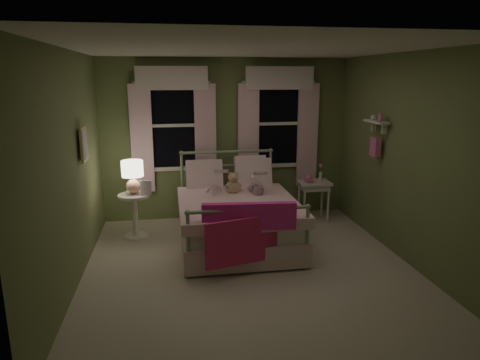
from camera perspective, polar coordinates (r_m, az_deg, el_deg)
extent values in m
plane|color=beige|center=(5.39, 1.30, -11.65)|extent=(4.20, 4.20, 0.00)
plane|color=white|center=(4.88, 1.47, 17.14)|extent=(4.20, 4.20, 0.00)
plane|color=#6E834E|center=(7.02, -1.82, 5.41)|extent=(4.00, 0.00, 4.00)
plane|color=#6E834E|center=(3.01, 8.86, -5.93)|extent=(4.00, 0.00, 4.00)
plane|color=#6E834E|center=(5.01, -21.71, 1.13)|extent=(0.00, 4.20, 4.20)
plane|color=#6E834E|center=(5.69, 21.60, 2.54)|extent=(0.00, 4.20, 4.20)
cube|color=white|center=(5.99, -0.50, -4.69)|extent=(1.44, 1.94, 0.26)
cube|color=white|center=(6.07, -0.49, -6.85)|extent=(1.54, 2.02, 0.30)
cube|color=white|center=(5.79, -0.27, -3.46)|extent=(1.58, 1.75, 0.14)
cylinder|color=#9EB793|center=(5.96, -7.10, -6.09)|extent=(0.04, 1.90, 0.04)
cylinder|color=#9EB793|center=(6.16, 5.88, -5.40)|extent=(0.04, 1.90, 0.04)
cylinder|color=#9EB793|center=(6.81, -7.68, -1.19)|extent=(0.04, 0.04, 1.15)
cylinder|color=#9EB793|center=(6.99, 4.03, -0.72)|extent=(0.04, 0.04, 1.15)
sphere|color=#9EB793|center=(6.69, -7.84, 3.58)|extent=(0.07, 0.07, 0.07)
sphere|color=#9EB793|center=(6.87, 4.11, 3.94)|extent=(0.07, 0.07, 0.07)
cylinder|color=#9EB793|center=(6.74, -1.79, 3.78)|extent=(1.42, 0.04, 0.04)
cylinder|color=#9EB793|center=(6.78, -1.77, 1.95)|extent=(1.38, 0.03, 0.03)
cylinder|color=#9EB793|center=(5.02, -6.88, -8.71)|extent=(0.04, 0.04, 0.80)
cylinder|color=#9EB793|center=(5.26, 8.89, -7.72)|extent=(0.04, 0.04, 0.80)
sphere|color=#9EB793|center=(4.88, -7.02, -4.37)|extent=(0.07, 0.07, 0.07)
sphere|color=#9EB793|center=(5.13, 9.06, -3.55)|extent=(0.07, 0.07, 0.07)
cylinder|color=#9EB793|center=(4.96, 1.22, -3.99)|extent=(1.42, 0.04, 0.04)
cube|color=white|center=(6.51, -4.76, 0.24)|extent=(0.55, 0.32, 0.57)
cube|color=white|center=(6.61, 1.81, 0.49)|extent=(0.55, 0.32, 0.57)
cube|color=white|center=(6.58, 1.39, 1.15)|extent=(0.48, 0.30, 0.51)
cube|color=#E72D9E|center=(4.98, 1.22, -4.87)|extent=(1.10, 0.20, 0.32)
cube|color=#DE2B6A|center=(5.01, 1.35, -8.04)|extent=(1.07, 0.32, 0.55)
imported|color=#F7D1DD|center=(6.25, -3.69, 0.97)|extent=(0.29, 0.21, 0.73)
imported|color=#F7D1DD|center=(6.32, 1.37, 1.46)|extent=(0.42, 0.34, 0.80)
imported|color=beige|center=(6.00, -3.45, 0.70)|extent=(0.20, 0.12, 0.26)
imported|color=beige|center=(6.09, 1.81, 0.50)|extent=(0.21, 0.14, 0.26)
sphere|color=tan|center=(6.18, -0.93, -0.92)|extent=(0.20, 0.20, 0.20)
sphere|color=tan|center=(6.12, -0.91, 0.30)|extent=(0.15, 0.15, 0.15)
sphere|color=tan|center=(6.11, -1.33, 0.79)|extent=(0.06, 0.06, 0.06)
sphere|color=tan|center=(6.12, -0.50, 0.82)|extent=(0.06, 0.06, 0.06)
sphere|color=tan|center=(6.13, -1.63, -0.84)|extent=(0.08, 0.08, 0.08)
sphere|color=tan|center=(6.16, -0.16, -0.78)|extent=(0.08, 0.08, 0.08)
sphere|color=#8C6B51|center=(6.07, -0.84, 0.14)|extent=(0.05, 0.05, 0.05)
cylinder|color=white|center=(6.36, -13.97, -2.03)|extent=(0.46, 0.46, 0.04)
cylinder|color=white|center=(6.44, -13.81, -4.69)|extent=(0.08, 0.08, 0.60)
cylinder|color=white|center=(6.54, -13.66, -7.23)|extent=(0.34, 0.34, 0.03)
sphere|color=#FFAC96|center=(6.32, -14.04, -0.81)|extent=(0.20, 0.20, 0.20)
cylinder|color=pink|center=(6.29, -14.10, 0.25)|extent=(0.03, 0.03, 0.12)
cylinder|color=#FFEAC6|center=(6.26, -14.17, 1.49)|extent=(0.31, 0.31, 0.23)
imported|color=beige|center=(6.26, -13.12, -1.95)|extent=(0.20, 0.25, 0.02)
cube|color=white|center=(7.02, 9.85, -0.36)|extent=(0.50, 0.40, 0.04)
cube|color=white|center=(7.04, 9.83, -0.91)|extent=(0.44, 0.34, 0.08)
cylinder|color=white|center=(6.90, 8.58, -3.30)|extent=(0.04, 0.04, 0.60)
cylinder|color=white|center=(7.03, 11.69, -3.12)|extent=(0.04, 0.04, 0.60)
cylinder|color=white|center=(7.18, 7.85, -2.62)|extent=(0.04, 0.04, 0.60)
cylinder|color=white|center=(7.30, 10.85, -2.46)|extent=(0.04, 0.04, 0.60)
sphere|color=pink|center=(6.97, 9.10, 0.24)|extent=(0.14, 0.14, 0.14)
cube|color=pink|center=(6.89, 9.33, -0.09)|extent=(0.10, 0.05, 0.04)
cylinder|color=white|center=(7.08, 10.67, 0.48)|extent=(0.05, 0.05, 0.14)
cylinder|color=#4C7F3F|center=(7.06, 10.71, 1.35)|extent=(0.01, 0.01, 0.12)
sphere|color=pink|center=(7.05, 10.73, 1.91)|extent=(0.06, 0.06, 0.06)
cube|color=black|center=(6.91, -8.87, 7.22)|extent=(0.76, 0.02, 1.35)
cube|color=white|center=(6.85, -9.09, 13.02)|extent=(0.84, 0.05, 0.06)
cube|color=white|center=(7.01, -8.66, 1.50)|extent=(0.84, 0.05, 0.06)
cube|color=white|center=(6.90, -12.21, 7.06)|extent=(0.06, 0.05, 1.40)
cube|color=white|center=(6.91, -5.53, 7.31)|extent=(0.06, 0.05, 1.40)
cube|color=white|center=(6.90, -8.87, 7.20)|extent=(0.76, 0.04, 0.05)
cube|color=white|center=(6.89, -12.98, 5.33)|extent=(0.34, 0.06, 1.70)
cube|color=silver|center=(6.90, -4.63, 5.65)|extent=(0.34, 0.06, 1.70)
cube|color=white|center=(6.79, -9.09, 13.27)|extent=(1.10, 0.08, 0.36)
cylinder|color=white|center=(6.83, -9.07, 12.77)|extent=(1.20, 0.03, 0.03)
cube|color=black|center=(7.14, 5.02, 7.52)|extent=(0.76, 0.02, 1.35)
cube|color=white|center=(7.08, 5.18, 13.15)|extent=(0.84, 0.05, 0.06)
cube|color=white|center=(7.22, 4.95, 1.97)|extent=(0.84, 0.05, 0.06)
cube|color=white|center=(7.03, 1.88, 7.47)|extent=(0.06, 0.05, 1.40)
cube|color=white|center=(7.23, 8.17, 7.51)|extent=(0.06, 0.05, 1.40)
cube|color=white|center=(7.12, 5.06, 7.50)|extent=(0.76, 0.04, 0.05)
cube|color=white|center=(6.99, 1.13, 5.79)|extent=(0.34, 0.06, 1.70)
cube|color=silver|center=(7.24, 8.98, 5.90)|extent=(0.34, 0.06, 1.70)
cube|color=white|center=(7.01, 5.33, 13.39)|extent=(1.10, 0.08, 0.36)
cylinder|color=white|center=(7.05, 5.23, 12.90)|extent=(1.20, 0.03, 0.03)
cube|color=white|center=(6.19, 17.74, 7.41)|extent=(0.15, 0.50, 0.03)
cube|color=white|center=(6.09, 18.66, 6.49)|extent=(0.06, 0.03, 0.14)
cube|color=white|center=(6.35, 17.40, 6.85)|extent=(0.06, 0.03, 0.14)
cylinder|color=pink|center=(6.10, 18.21, 7.95)|extent=(0.06, 0.06, 0.10)
sphere|color=white|center=(6.28, 17.36, 7.97)|extent=(0.08, 0.08, 0.08)
cube|color=pink|center=(6.24, 17.59, 4.22)|extent=(0.08, 0.18, 0.26)
cube|color=beige|center=(5.55, -20.12, 4.49)|extent=(0.03, 0.32, 0.42)
cube|color=silver|center=(5.54, -19.97, 4.50)|extent=(0.01, 0.25, 0.34)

